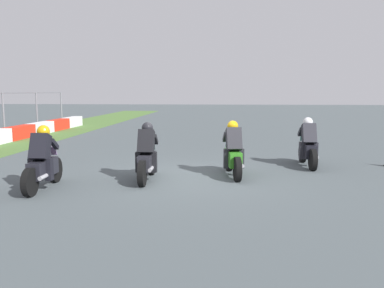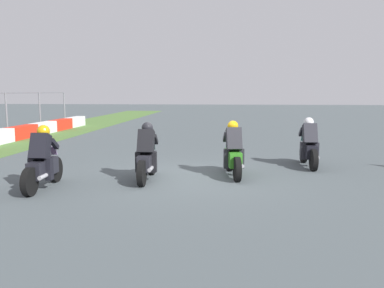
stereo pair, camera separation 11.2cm
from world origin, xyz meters
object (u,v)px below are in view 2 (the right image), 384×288
(rider_lane_b, at_px, (233,153))
(rider_lane_c, at_px, (147,156))
(rider_lane_a, at_px, (309,146))
(rider_lane_d, at_px, (43,163))

(rider_lane_b, bearing_deg, rider_lane_c, 99.73)
(rider_lane_a, distance_m, rider_lane_b, 2.82)
(rider_lane_a, bearing_deg, rider_lane_d, 115.56)
(rider_lane_b, height_order, rider_lane_c, same)
(rider_lane_a, distance_m, rider_lane_c, 5.12)
(rider_lane_a, height_order, rider_lane_c, same)
(rider_lane_b, bearing_deg, rider_lane_d, 104.13)
(rider_lane_a, xyz_separation_m, rider_lane_c, (-2.32, 4.56, 0.00))
(rider_lane_c, height_order, rider_lane_d, same)
(rider_lane_d, bearing_deg, rider_lane_b, -69.29)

